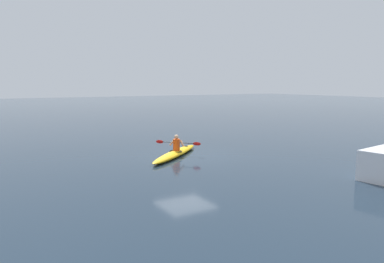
{
  "coord_description": "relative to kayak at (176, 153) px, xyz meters",
  "views": [
    {
      "loc": [
        8.86,
        15.31,
        3.49
      ],
      "look_at": [
        1.01,
        2.31,
        1.5
      ],
      "focal_mm": 34.54,
      "sensor_mm": 36.0,
      "label": 1
    }
  ],
  "objects": [
    {
      "name": "ground_plane",
      "position": [
        -0.48,
        0.12,
        -0.13
      ],
      "size": [
        160.0,
        160.0,
        0.0
      ],
      "primitive_type": "plane",
      "color": "#1E2D3D"
    },
    {
      "name": "kayak",
      "position": [
        0.0,
        0.0,
        0.0
      ],
      "size": [
        4.31,
        3.74,
        0.25
      ],
      "color": "#EAB214",
      "rests_on": "ground"
    },
    {
      "name": "kayaker",
      "position": [
        -0.11,
        -0.09,
        0.46
      ],
      "size": [
        1.53,
        1.84,
        0.77
      ],
      "color": "#E04C14",
      "rests_on": "kayak"
    }
  ]
}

